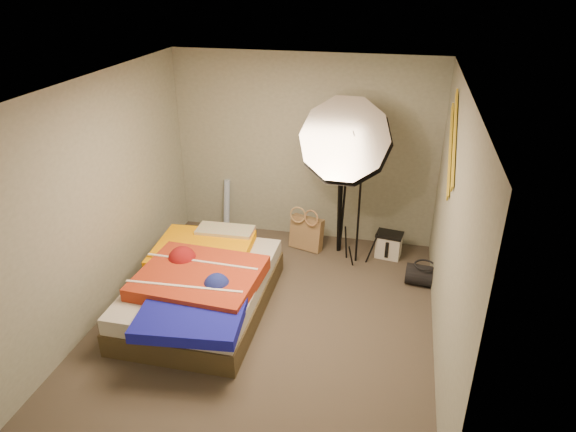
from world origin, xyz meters
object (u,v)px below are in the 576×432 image
(photo_umbrella, at_px, (346,143))
(camera_tripod, at_px, (341,201))
(camera_case, at_px, (389,246))
(tote_bag, at_px, (307,233))
(duffel_bag, at_px, (423,276))
(wrapping_roll, at_px, (227,206))
(bed, at_px, (202,286))

(photo_umbrella, xyz_separation_m, camera_tripod, (-0.06, 0.34, -0.89))
(camera_case, bearing_deg, tote_bag, -170.54)
(camera_tripod, bearing_deg, photo_umbrella, -79.79)
(tote_bag, relative_size, duffel_bag, 1.09)
(wrapping_roll, relative_size, camera_case, 2.38)
(camera_case, height_order, photo_umbrella, photo_umbrella)
(duffel_bag, distance_m, camera_tripod, 1.38)
(wrapping_roll, xyz_separation_m, photo_umbrella, (1.71, -0.61, 1.25))
(camera_tripod, bearing_deg, wrapping_roll, 170.59)
(bed, relative_size, photo_umbrella, 0.96)
(wrapping_roll, bearing_deg, camera_tripod, -9.41)
(camera_tripod, bearing_deg, duffel_bag, -28.60)
(wrapping_roll, distance_m, photo_umbrella, 2.20)
(tote_bag, xyz_separation_m, camera_case, (1.09, 0.01, -0.07))
(tote_bag, xyz_separation_m, duffel_bag, (1.52, -0.57, -0.10))
(duffel_bag, height_order, bed, bed)
(duffel_bag, bearing_deg, camera_tripod, 156.34)
(duffel_bag, bearing_deg, camera_case, 131.84)
(camera_case, relative_size, photo_umbrella, 0.14)
(tote_bag, distance_m, duffel_bag, 1.63)
(duffel_bag, xyz_separation_m, photo_umbrella, (-1.03, 0.25, 1.49))
(bed, bearing_deg, tote_bag, 61.79)
(photo_umbrella, bearing_deg, wrapping_roll, 160.24)
(wrapping_roll, distance_m, duffel_bag, 2.88)
(photo_umbrella, bearing_deg, bed, -136.61)
(tote_bag, distance_m, camera_case, 1.09)
(tote_bag, height_order, bed, bed)
(tote_bag, bearing_deg, camera_case, 17.22)
(tote_bag, xyz_separation_m, bed, (-0.86, -1.60, 0.07))
(camera_case, bearing_deg, wrapping_roll, -178.17)
(wrapping_roll, bearing_deg, tote_bag, -13.69)
(tote_bag, distance_m, bed, 1.81)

